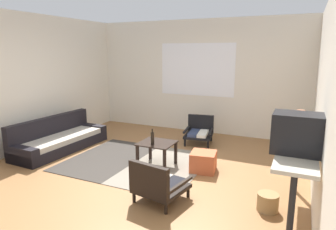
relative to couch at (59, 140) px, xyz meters
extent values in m
plane|color=olive|center=(2.03, -0.48, -0.20)|extent=(7.80, 7.80, 0.00)
cube|color=silver|center=(2.03, 2.58, 1.15)|extent=(5.60, 0.12, 2.70)
cube|color=white|center=(2.03, 2.52, 1.32)|extent=(1.84, 0.01, 1.24)
cube|color=silver|center=(4.69, -0.18, 1.15)|extent=(0.12, 6.60, 2.70)
cube|color=silver|center=(-0.63, -0.18, 1.15)|extent=(0.12, 6.60, 2.70)
cube|color=#38332D|center=(1.18, 0.02, -0.20)|extent=(1.19, 1.99, 0.01)
cube|color=gray|center=(2.37, 0.02, -0.20)|extent=(1.19, 1.99, 0.01)
cube|color=black|center=(0.07, 0.00, -0.10)|extent=(0.76, 2.02, 0.20)
cube|color=#B2A899|center=(0.10, 0.00, 0.05)|extent=(0.66, 1.83, 0.10)
cube|color=black|center=(-0.22, 0.01, 0.17)|extent=(0.21, 2.00, 0.56)
cube|color=black|center=(0.10, 0.91, -0.04)|extent=(0.71, 0.20, 0.33)
cube|color=black|center=(0.04, -0.91, -0.04)|extent=(0.71, 0.20, 0.33)
cube|color=black|center=(2.20, 0.03, 0.21)|extent=(0.59, 0.54, 0.02)
cube|color=black|center=(1.95, 0.26, 0.00)|extent=(0.04, 0.04, 0.41)
cube|color=black|center=(2.46, 0.26, 0.00)|extent=(0.04, 0.04, 0.41)
cube|color=black|center=(1.95, -0.20, 0.00)|extent=(0.04, 0.04, 0.41)
cube|color=black|center=(2.46, -0.20, 0.00)|extent=(0.04, 0.04, 0.41)
cylinder|color=black|center=(2.72, 1.34, -0.12)|extent=(0.04, 0.04, 0.16)
cylinder|color=black|center=(2.24, 1.26, -0.12)|extent=(0.04, 0.04, 0.16)
cylinder|color=black|center=(2.64, 1.85, -0.12)|extent=(0.04, 0.04, 0.16)
cylinder|color=black|center=(2.16, 1.77, -0.12)|extent=(0.04, 0.04, 0.16)
cube|color=black|center=(2.44, 1.55, -0.02)|extent=(0.65, 0.68, 0.05)
cube|color=silver|center=(2.54, 1.55, 0.03)|extent=(0.27, 0.56, 0.06)
cube|color=#2D3856|center=(2.34, 1.52, 0.03)|extent=(0.27, 0.56, 0.06)
cube|color=black|center=(2.39, 1.82, 0.19)|extent=(0.57, 0.16, 0.37)
cube|color=black|center=(2.70, 1.59, 0.09)|extent=(0.14, 0.60, 0.04)
cube|color=black|center=(2.18, 1.51, 0.09)|extent=(0.14, 0.60, 0.04)
cylinder|color=black|center=(2.59, -0.70, -0.13)|extent=(0.04, 0.04, 0.14)
cylinder|color=black|center=(3.10, -0.79, -0.13)|extent=(0.04, 0.04, 0.14)
cylinder|color=black|center=(2.50, -1.22, -0.13)|extent=(0.04, 0.04, 0.14)
cylinder|color=black|center=(3.01, -1.31, -0.13)|extent=(0.04, 0.04, 0.14)
cube|color=black|center=(2.80, -1.01, -0.04)|extent=(0.69, 0.70, 0.05)
cube|color=beige|center=(2.70, -0.97, 0.02)|extent=(0.29, 0.57, 0.06)
cube|color=black|center=(2.90, -1.01, 0.02)|extent=(0.29, 0.57, 0.06)
cube|color=black|center=(2.75, -1.28, 0.19)|extent=(0.60, 0.17, 0.40)
cube|color=black|center=(2.52, -0.96, 0.08)|extent=(0.15, 0.61, 0.04)
cube|color=black|center=(3.07, -1.06, 0.08)|extent=(0.15, 0.61, 0.04)
cube|color=#BC5633|center=(3.00, 0.16, -0.04)|extent=(0.46, 0.46, 0.32)
cube|color=#B2AD9E|center=(4.40, -0.76, 0.68)|extent=(0.41, 1.74, 0.04)
cylinder|color=black|center=(4.40, -1.57, 0.23)|extent=(0.06, 0.06, 0.87)
cylinder|color=black|center=(4.40, 0.05, 0.23)|extent=(0.06, 0.06, 0.87)
cube|color=black|center=(4.40, -1.03, 0.91)|extent=(0.53, 0.37, 0.42)
cube|color=black|center=(4.15, -1.03, 0.93)|extent=(0.01, 0.28, 0.29)
cylinder|color=brown|center=(4.40, -0.40, 0.81)|extent=(0.22, 0.22, 0.21)
cylinder|color=brown|center=(4.40, -0.40, 0.98)|extent=(0.10, 0.10, 0.13)
cylinder|color=black|center=(2.19, -0.09, 0.33)|extent=(0.06, 0.06, 0.21)
cylinder|color=black|center=(2.19, -0.09, 0.46)|extent=(0.03, 0.03, 0.06)
cylinder|color=#9E7A4C|center=(4.13, -0.70, -0.09)|extent=(0.26, 0.26, 0.22)
camera|label=1|loc=(4.41, -4.30, 1.75)|focal=31.68mm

